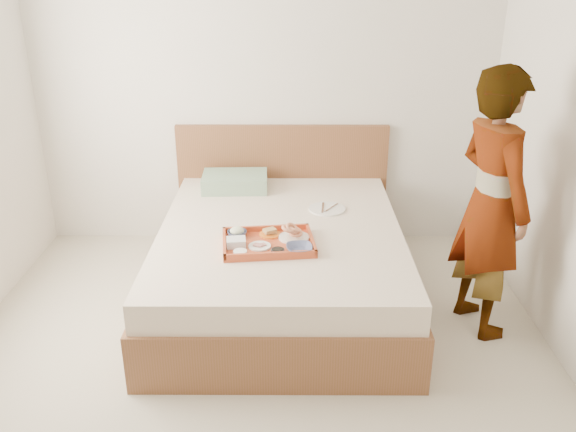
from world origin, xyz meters
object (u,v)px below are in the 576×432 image
(person, at_px, (491,204))
(dinner_plate, at_px, (327,209))
(bed, at_px, (281,263))
(tray, at_px, (268,242))

(person, bearing_deg, dinner_plate, 39.24)
(dinner_plate, xyz_separation_m, person, (0.92, -0.59, 0.27))
(bed, bearing_deg, person, -13.43)
(bed, xyz_separation_m, tray, (-0.07, -0.28, 0.29))
(person, bearing_deg, bed, 58.49)
(tray, relative_size, person, 0.34)
(bed, height_order, dinner_plate, dinner_plate)
(dinner_plate, bearing_deg, person, -32.68)
(tray, bearing_deg, dinner_plate, 49.59)
(dinner_plate, relative_size, person, 0.16)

